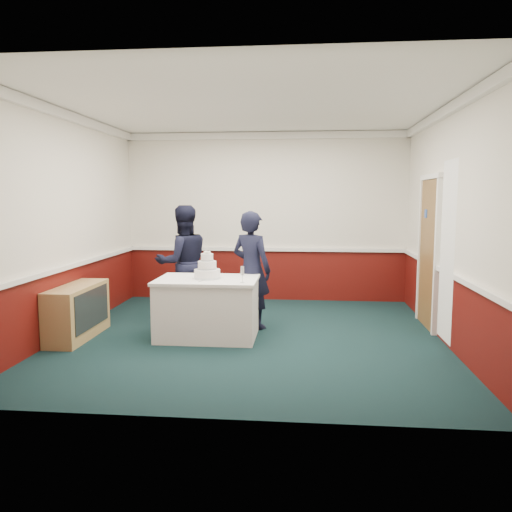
# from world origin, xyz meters

# --- Properties ---
(ground) EXTENTS (5.00, 5.00, 0.00)m
(ground) POSITION_xyz_m (0.00, 0.00, 0.00)
(ground) COLOR black
(ground) RESTS_ON ground
(room_shell) EXTENTS (5.00, 5.00, 3.00)m
(room_shell) POSITION_xyz_m (0.08, 0.61, 1.97)
(room_shell) COLOR silver
(room_shell) RESTS_ON ground
(sideboard) EXTENTS (0.41, 1.20, 0.70)m
(sideboard) POSITION_xyz_m (-2.28, -0.25, 0.35)
(sideboard) COLOR #AA7F52
(sideboard) RESTS_ON ground
(cake_table) EXTENTS (1.32, 0.92, 0.79)m
(cake_table) POSITION_xyz_m (-0.57, -0.06, 0.40)
(cake_table) COLOR white
(cake_table) RESTS_ON ground
(wedding_cake) EXTENTS (0.35, 0.35, 0.36)m
(wedding_cake) POSITION_xyz_m (-0.57, -0.06, 0.90)
(wedding_cake) COLOR white
(wedding_cake) RESTS_ON cake_table
(cake_knife) EXTENTS (0.06, 0.22, 0.00)m
(cake_knife) POSITION_xyz_m (-0.60, -0.26, 0.79)
(cake_knife) COLOR silver
(cake_knife) RESTS_ON cake_table
(champagne_flute) EXTENTS (0.05, 0.05, 0.21)m
(champagne_flute) POSITION_xyz_m (-0.07, -0.34, 0.93)
(champagne_flute) COLOR silver
(champagne_flute) RESTS_ON cake_table
(person_man) EXTENTS (1.06, 0.99, 1.74)m
(person_man) POSITION_xyz_m (-1.13, 0.91, 0.87)
(person_man) COLOR black
(person_man) RESTS_ON ground
(person_woman) EXTENTS (0.72, 0.63, 1.67)m
(person_woman) POSITION_xyz_m (-0.05, 0.49, 0.83)
(person_woman) COLOR black
(person_woman) RESTS_ON ground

